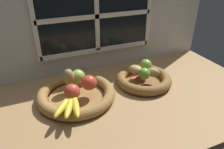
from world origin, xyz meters
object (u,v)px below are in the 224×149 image
(apple_red_right, at_px, (90,83))
(pear_brown, at_px, (69,77))
(potato_back, at_px, (143,67))
(lime_near, at_px, (144,74))
(chili_pepper, at_px, (142,76))
(fruit_bowl_left, at_px, (76,94))
(potato_oblong, at_px, (136,70))
(apple_red_front, at_px, (72,92))
(fruit_bowl_right, at_px, (144,79))
(banana_bunch_front, at_px, (70,104))
(potato_small, at_px, (153,72))
(lime_far, at_px, (146,65))
(apple_green_back, at_px, (78,76))

(apple_red_right, height_order, pear_brown, pear_brown)
(apple_red_right, xyz_separation_m, potato_back, (0.32, 0.07, -0.02))
(lime_near, height_order, chili_pepper, lime_near)
(fruit_bowl_left, relative_size, potato_oblong, 4.55)
(apple_red_front, relative_size, potato_oblong, 0.86)
(fruit_bowl_right, bearing_deg, apple_red_front, -170.67)
(banana_bunch_front, height_order, potato_oblong, potato_oblong)
(apple_red_front, bearing_deg, apple_red_right, 22.07)
(potato_small, bearing_deg, fruit_bowl_left, 175.48)
(banana_bunch_front, distance_m, lime_far, 0.47)
(apple_red_front, xyz_separation_m, potato_small, (0.42, 0.03, -0.01))
(apple_red_front, height_order, potato_oblong, apple_red_front)
(fruit_bowl_left, distance_m, pear_brown, 0.09)
(potato_back, bearing_deg, apple_green_back, 177.57)
(apple_green_back, bearing_deg, fruit_bowl_right, -9.79)
(pear_brown, bearing_deg, potato_back, -1.26)
(apple_red_right, distance_m, banana_bunch_front, 0.15)
(apple_green_back, distance_m, apple_red_front, 0.14)
(apple_red_front, relative_size, lime_near, 1.15)
(fruit_bowl_right, distance_m, apple_green_back, 0.34)
(pear_brown, distance_m, potato_small, 0.42)
(banana_bunch_front, xyz_separation_m, potato_small, (0.45, 0.09, 0.01))
(apple_red_right, distance_m, chili_pepper, 0.28)
(apple_red_right, relative_size, lime_far, 1.08)
(apple_red_front, distance_m, lime_far, 0.43)
(potato_back, bearing_deg, chili_pepper, -123.38)
(apple_red_front, height_order, lime_near, apple_red_front)
(apple_red_right, distance_m, potato_back, 0.33)
(pear_brown, height_order, potato_back, pear_brown)
(lime_far, height_order, chili_pepper, lime_far)
(pear_brown, height_order, chili_pepper, pear_brown)
(apple_red_front, relative_size, pear_brown, 0.82)
(fruit_bowl_left, relative_size, lime_far, 5.60)
(potato_small, bearing_deg, banana_bunch_front, -168.75)
(lime_near, bearing_deg, apple_green_back, 162.86)
(fruit_bowl_left, relative_size, banana_bunch_front, 1.99)
(potato_back, bearing_deg, pear_brown, 178.74)
(fruit_bowl_right, distance_m, potato_back, 0.07)
(fruit_bowl_right, distance_m, apple_red_right, 0.31)
(potato_back, bearing_deg, fruit_bowl_right, -114.44)
(apple_green_back, relative_size, potato_oblong, 0.84)
(fruit_bowl_left, distance_m, banana_bunch_front, 0.14)
(apple_red_right, bearing_deg, apple_red_front, -157.93)
(apple_red_front, relative_size, banana_bunch_front, 0.38)
(fruit_bowl_left, relative_size, lime_near, 6.07)
(apple_red_right, xyz_separation_m, chili_pepper, (0.28, 0.01, -0.03))
(apple_red_right, relative_size, chili_pepper, 0.49)
(fruit_bowl_left, xyz_separation_m, apple_red_right, (0.06, -0.03, 0.06))
(fruit_bowl_left, height_order, potato_oblong, potato_oblong)
(potato_oblong, relative_size, lime_near, 1.34)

